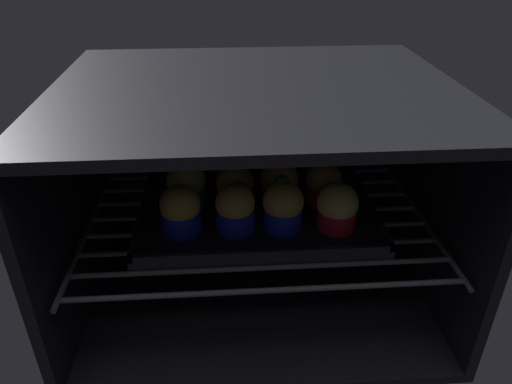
{
  "coord_description": "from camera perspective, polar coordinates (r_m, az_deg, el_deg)",
  "views": [
    {
      "loc": [
        -4.8,
        -44.67,
        56.05
      ],
      "look_at": [
        0.0,
        22.87,
        17.26
      ],
      "focal_mm": 33.33,
      "sensor_mm": 36.0,
      "label": 1
    }
  ],
  "objects": [
    {
      "name": "muffin_row2_col3",
      "position": [
        0.86,
        7.2,
        3.79
      ],
      "size": [
        6.11,
        6.11,
        7.72
      ],
      "color": "#1928B7",
      "rests_on": "baking_tray"
    },
    {
      "name": "muffin_row0_col0",
      "position": [
        0.71,
        -9.06,
        -2.2
      ],
      "size": [
        6.05,
        6.05,
        7.51
      ],
      "color": "#1928B7",
      "rests_on": "baking_tray"
    },
    {
      "name": "muffin_row0_col3",
      "position": [
        0.72,
        9.71,
        -1.8
      ],
      "size": [
        6.28,
        6.28,
        7.47
      ],
      "color": "red",
      "rests_on": "baking_tray"
    },
    {
      "name": "baking_tray",
      "position": [
        0.79,
        0.0,
        -1.62
      ],
      "size": [
        37.57,
        29.92,
        2.2
      ],
      "color": "black",
      "rests_on": "oven_rack"
    },
    {
      "name": "muffin_row1_col0",
      "position": [
        0.77,
        -8.35,
        0.84
      ],
      "size": [
        6.31,
        6.31,
        8.01
      ],
      "color": "#0C8C84",
      "rests_on": "baking_tray"
    },
    {
      "name": "oven_cavity",
      "position": [
        0.81,
        -0.17,
        1.02
      ],
      "size": [
        59.0,
        47.0,
        37.0
      ],
      "color": "black",
      "rests_on": "ground"
    },
    {
      "name": "muffin_row2_col0",
      "position": [
        0.84,
        -7.92,
        3.07
      ],
      "size": [
        6.17,
        6.17,
        7.09
      ],
      "color": "#1928B7",
      "rests_on": "baking_tray"
    },
    {
      "name": "muffin_row0_col1",
      "position": [
        0.71,
        -2.48,
        -1.91
      ],
      "size": [
        5.92,
        5.92,
        7.61
      ],
      "color": "#1928B7",
      "rests_on": "baking_tray"
    },
    {
      "name": "muffin_row2_col1",
      "position": [
        0.84,
        -3.09,
        3.14
      ],
      "size": [
        6.16,
        6.16,
        7.58
      ],
      "color": "#1928B7",
      "rests_on": "baking_tray"
    },
    {
      "name": "oven_rack",
      "position": [
        0.79,
        0.04,
        -2.61
      ],
      "size": [
        54.8,
        42.0,
        0.8
      ],
      "color": "#51515B",
      "rests_on": "oven_cavity"
    },
    {
      "name": "muffin_row2_col2",
      "position": [
        0.84,
        2.15,
        3.7
      ],
      "size": [
        6.35,
        6.35,
        7.81
      ],
      "color": "red",
      "rests_on": "baking_tray"
    },
    {
      "name": "muffin_row1_col2",
      "position": [
        0.78,
        2.81,
        1.12
      ],
      "size": [
        6.18,
        6.18,
        8.05
      ],
      "color": "red",
      "rests_on": "baking_tray"
    },
    {
      "name": "muffin_row1_col1",
      "position": [
        0.77,
        -2.55,
        0.67
      ],
      "size": [
        6.27,
        6.27,
        7.45
      ],
      "color": "#1928B7",
      "rests_on": "baking_tray"
    },
    {
      "name": "muffin_row1_col3",
      "position": [
        0.79,
        8.11,
        0.98
      ],
      "size": [
        5.93,
        5.93,
        7.06
      ],
      "color": "red",
      "rests_on": "baking_tray"
    },
    {
      "name": "muffin_row0_col2",
      "position": [
        0.71,
        3.26,
        -1.67
      ],
      "size": [
        6.16,
        6.16,
        8.35
      ],
      "color": "#1928B7",
      "rests_on": "baking_tray"
    }
  ]
}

